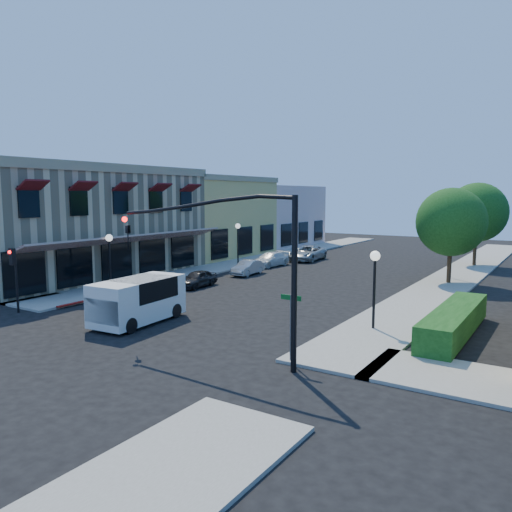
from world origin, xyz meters
The scene contains 22 objects.
ground centered at (0.00, 0.00, 0.00)m, with size 120.00×120.00×0.00m, color black.
sidewalk_left centered at (-8.75, 27.00, 0.06)m, with size 3.50×50.00×0.12m, color gray.
sidewalk_right centered at (8.75, 27.00, 0.06)m, with size 3.50×50.00×0.12m, color gray.
curb_red_strip centered at (-6.90, 8.00, 0.00)m, with size 0.25×10.00×0.06m, color maroon.
corner_brick_building centered at (-15.45, 11.00, 4.01)m, with size 11.77×18.20×8.10m.
yellow_stucco_building centered at (-15.50, 26.00, 3.80)m, with size 10.00×12.00×7.60m, color tan.
pink_stucco_building centered at (-15.50, 38.00, 3.50)m, with size 10.00×12.00×7.00m, color beige.
hedge centered at (11.70, 9.00, 0.00)m, with size 1.40×8.00×1.10m, color #144213.
street_tree_a centered at (8.80, 22.00, 4.19)m, with size 4.56×4.56×6.48m.
street_tree_b centered at (8.80, 32.00, 4.54)m, with size 4.94×4.94×7.02m.
signal_mast_arm centered at (5.86, 1.50, 4.09)m, with size 8.01×0.39×6.00m.
secondary_signal centered at (-8.00, 1.41, 2.32)m, with size 0.28×0.42×3.32m.
street_name_sign centered at (7.50, 2.20, 1.70)m, with size 0.80×0.06×2.50m.
lamppost_left_near centered at (-8.50, 8.00, 2.74)m, with size 0.44×0.44×3.57m.
lamppost_left_far centered at (-8.50, 22.00, 2.74)m, with size 0.44×0.44×3.57m.
lamppost_right_near centered at (8.50, 8.00, 2.74)m, with size 0.44×0.44×3.57m.
lamppost_right_far centered at (8.50, 24.00, 2.74)m, with size 0.44×0.44×3.57m.
white_van centered at (-1.27, 3.31, 1.20)m, with size 2.39×4.84×2.08m.
parked_car_a centered at (-4.80, 12.00, 0.55)m, with size 1.30×3.23×1.10m, color black.
parked_car_b centered at (-4.80, 17.95, 0.55)m, with size 1.16×3.33×1.10m, color #A6A8AB.
parked_car_c centered at (-5.72, 22.75, 0.58)m, with size 1.64×4.03×1.17m, color silver.
parked_car_d centered at (-4.80, 27.83, 0.68)m, with size 2.25×4.88×1.36m, color #9FA2A4.
Camera 1 is at (15.76, -12.98, 6.00)m, focal length 35.00 mm.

